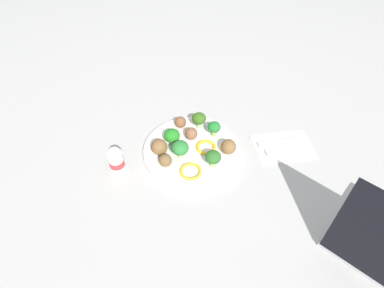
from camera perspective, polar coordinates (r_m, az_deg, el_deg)
name	(u,v)px	position (r m, az deg, el deg)	size (l,w,h in m)	color
ground_plane	(192,153)	(0.95, 0.00, -1.52)	(4.00, 4.00, 0.00)	#B2B2AD
plate	(192,151)	(0.94, 0.00, -1.19)	(0.28, 0.28, 0.02)	white
broccoli_floret_back_right	(172,136)	(0.94, -3.50, 1.44)	(0.05, 0.05, 0.05)	#A9BC7A
broccoli_floret_front_left	(180,148)	(0.90, -2.08, -0.72)	(0.05, 0.05, 0.05)	#AABA78
broccoli_floret_mid_left	(199,119)	(0.99, 1.23, 4.42)	(0.04, 0.04, 0.05)	#8ECE7E
broccoli_floret_back_left	(214,127)	(0.96, 3.89, 2.90)	(0.04, 0.04, 0.05)	#96BB68
broccoli_floret_front_right	(213,157)	(0.88, 3.71, -2.36)	(0.04, 0.04, 0.05)	#98CC69
meatball_far_rim	(181,122)	(1.00, -2.01, 3.83)	(0.03, 0.03, 0.03)	brown
meatball_near_rim	(159,147)	(0.92, -5.72, -0.51)	(0.05, 0.05, 0.05)	brown
meatball_front_right	(228,147)	(0.92, 6.38, -0.46)	(0.04, 0.04, 0.04)	brown
meatball_back_right	(165,160)	(0.89, -4.68, -2.85)	(0.04, 0.04, 0.04)	brown
meatball_mid_right	(191,134)	(0.96, -0.22, 1.83)	(0.04, 0.04, 0.04)	brown
pepper_ring_near_rim	(191,171)	(0.88, -0.22, -4.78)	(0.06, 0.06, 0.01)	gold
pepper_ring_back_right	(206,148)	(0.94, 2.49, -0.68)	(0.06, 0.06, 0.01)	yellow
napkin	(283,146)	(1.00, 15.57, -0.41)	(0.17, 0.12, 0.01)	white
fork	(283,150)	(0.98, 15.57, -1.03)	(0.12, 0.04, 0.01)	silver
knife	(279,141)	(1.01, 14.91, 0.45)	(0.15, 0.04, 0.01)	silver
yogurt_bottle	(116,161)	(0.90, -13.03, -2.98)	(0.04, 0.04, 0.08)	white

